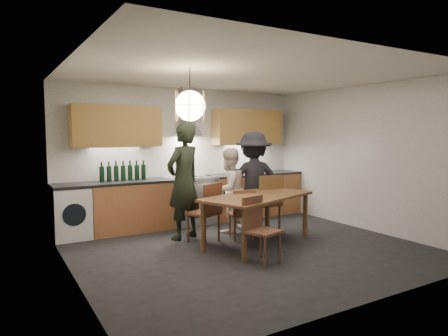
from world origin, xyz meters
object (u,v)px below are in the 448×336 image
stock_pot (263,169)px  dining_table (257,201)px  chair_back_left (208,208)px  mixing_bowl (233,173)px  wine_bottles (123,171)px  person_mid (229,190)px  chair_front (258,225)px  person_right (253,181)px  person_left (184,181)px

stock_pot → dining_table: bearing=-128.3°
chair_back_left → stock_pot: stock_pot is taller
mixing_bowl → wine_bottles: size_ratio=0.35×
person_mid → chair_front: bearing=57.0°
dining_table → mixing_bowl: mixing_bowl is taller
dining_table → person_right: size_ratio=1.16×
person_mid → mixing_bowl: bearing=-141.1°
dining_table → chair_front: size_ratio=2.30×
chair_back_left → mixing_bowl: 1.91m
wine_bottles → person_left: bearing=-54.7°
person_left → person_right: 1.33m
person_mid → mixing_bowl: person_mid is taller
mixing_bowl → wine_bottles: 2.24m
dining_table → person_mid: (0.04, 0.92, 0.05)m
dining_table → mixing_bowl: (0.69, 1.82, 0.25)m
person_left → mixing_bowl: (1.53, 0.91, -0.02)m
chair_back_left → person_mid: bearing=-169.0°
chair_back_left → person_right: (1.11, 0.33, 0.33)m
chair_back_left → wine_bottles: 1.78m
chair_front → stock_pot: stock_pot is taller
dining_table → person_left: 1.26m
chair_back_left → chair_front: (0.14, -1.18, -0.04)m
chair_front → mixing_bowl: bearing=49.0°
chair_front → stock_pot: size_ratio=4.65×
person_mid → dining_table: bearing=72.5°
person_right → wine_bottles: bearing=-8.4°
dining_table → chair_front: chair_front is taller
person_left → mixing_bowl: person_left is taller
person_right → dining_table: bearing=79.0°
dining_table → wine_bottles: bearing=109.5°
person_left → person_right: person_left is taller
person_right → stock_pot: bearing=-113.5°
wine_bottles → person_right: bearing=-28.2°
dining_table → person_right: (0.49, 0.82, 0.19)m
person_left → wine_bottles: bearing=-77.0°
person_mid → stock_pot: (1.44, 0.94, 0.23)m
mixing_bowl → wine_bottles: (-2.23, 0.08, 0.14)m
chair_back_left → mixing_bowl: mixing_bowl is taller
stock_pot → wine_bottles: (-3.02, 0.04, 0.11)m
chair_back_left → person_mid: person_mid is taller
chair_back_left → person_left: size_ratio=0.50×
stock_pot → wine_bottles: bearing=179.2°
person_left → person_right: (1.33, -0.09, -0.07)m
dining_table → stock_pot: 2.39m
person_right → mixing_bowl: bearing=-81.5°
mixing_bowl → chair_front: bearing=-114.9°
chair_back_left → person_right: bearing=174.1°
person_left → person_mid: person_left is taller
mixing_bowl → stock_pot: 0.79m
person_mid → stock_pot: 1.73m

